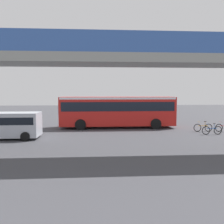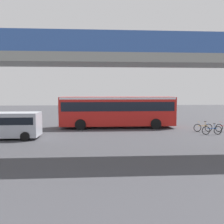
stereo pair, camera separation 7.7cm
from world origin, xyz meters
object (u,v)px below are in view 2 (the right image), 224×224
(bicycle_blue, at_px, (212,130))
(traffic_sign, at_px, (95,106))
(city_bus, at_px, (117,109))
(bicycle_orange, at_px, (203,128))
(parked_van, at_px, (8,124))

(bicycle_blue, distance_m, traffic_sign, 13.96)
(city_bus, xyz_separation_m, bicycle_orange, (-7.68, 2.93, -1.51))
(bicycle_blue, xyz_separation_m, bicycle_orange, (0.09, -1.49, 0.00))
(bicycle_blue, relative_size, bicycle_orange, 1.00)
(city_bus, distance_m, parked_van, 10.38)
(city_bus, height_order, bicycle_blue, city_bus)
(city_bus, bearing_deg, traffic_sign, -65.30)
(bicycle_orange, distance_m, traffic_sign, 12.92)
(bicycle_blue, bearing_deg, city_bus, -29.65)
(bicycle_blue, bearing_deg, bicycle_orange, -86.55)
(bicycle_blue, relative_size, traffic_sign, 0.63)
(parked_van, xyz_separation_m, bicycle_orange, (-16.69, -2.18, -0.81))
(city_bus, relative_size, traffic_sign, 4.12)
(parked_van, height_order, bicycle_orange, parked_van)
(parked_van, bearing_deg, bicycle_blue, -177.65)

